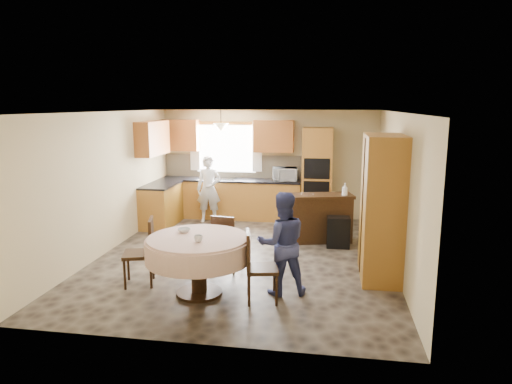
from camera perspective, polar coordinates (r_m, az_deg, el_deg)
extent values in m
cube|color=brown|center=(8.07, -1.40, -8.07)|extent=(5.00, 6.00, 0.01)
cube|color=white|center=(7.63, -1.49, 9.98)|extent=(5.00, 6.00, 0.01)
cube|color=tan|center=(10.68, 1.53, 3.52)|extent=(5.00, 0.02, 2.50)
cube|color=tan|center=(4.91, -7.96, -5.44)|extent=(5.00, 0.02, 2.50)
cube|color=tan|center=(8.57, -18.12, 1.14)|extent=(0.02, 6.00, 2.50)
cube|color=tan|center=(7.70, 17.17, 0.14)|extent=(0.02, 6.00, 2.50)
cube|color=white|center=(10.80, -3.76, 5.45)|extent=(1.40, 0.03, 1.10)
cube|color=white|center=(10.94, -7.67, 5.71)|extent=(0.22, 0.02, 1.15)
cube|color=white|center=(10.60, 0.15, 5.65)|extent=(0.22, 0.02, 1.15)
cube|color=#CD8136|center=(10.67, -3.24, -0.91)|extent=(3.30, 0.60, 0.88)
cube|color=black|center=(10.59, -3.26, 1.53)|extent=(3.30, 0.64, 0.04)
cube|color=#CD8136|center=(10.21, -11.75, -1.67)|extent=(0.60, 1.20, 0.88)
cube|color=black|center=(10.12, -11.85, 0.88)|extent=(0.64, 1.20, 0.04)
cube|color=tan|center=(10.82, -2.95, 3.24)|extent=(3.30, 0.02, 0.55)
cube|color=#C86E32|center=(10.92, -9.37, 7.02)|extent=(0.85, 0.33, 0.72)
cube|color=#C86E32|center=(10.43, 2.25, 6.98)|extent=(0.90, 0.33, 0.72)
cube|color=#C86E32|center=(10.05, -12.80, 6.57)|extent=(0.33, 1.20, 0.72)
cube|color=#CD8136|center=(10.31, 7.64, 2.09)|extent=(0.66, 0.62, 2.12)
cube|color=black|center=(9.97, 7.62, 2.90)|extent=(0.56, 0.01, 0.45)
cube|color=black|center=(10.05, 7.55, 0.08)|extent=(0.56, 0.01, 0.45)
cone|color=beige|center=(10.30, -4.40, 8.08)|extent=(0.36, 0.36, 0.18)
cube|color=#35220E|center=(8.92, 8.05, -3.41)|extent=(1.30, 0.79, 0.87)
cube|color=black|center=(8.63, 10.23, -4.95)|extent=(0.43, 0.31, 0.58)
cube|color=#CD8136|center=(7.13, 15.49, -1.89)|extent=(0.57, 1.14, 2.19)
cylinder|color=#35220E|center=(6.48, -7.16, -9.43)|extent=(0.21, 0.21, 0.76)
cylinder|color=#35220E|center=(6.61, -7.09, -12.36)|extent=(0.64, 0.64, 0.04)
cylinder|color=#F2E6C6|center=(6.34, -7.25, -5.85)|extent=(1.39, 1.39, 0.05)
cylinder|color=#F2E6C6|center=(6.39, -7.22, -7.14)|extent=(1.45, 1.45, 0.30)
cube|color=#35220E|center=(6.96, -14.47, -7.54)|extent=(0.54, 0.54, 0.05)
cube|color=#35220E|center=(6.86, -12.96, -5.33)|extent=(0.16, 0.40, 0.51)
cylinder|color=#35220E|center=(6.96, -16.40, -9.75)|extent=(0.04, 0.04, 0.44)
cylinder|color=#35220E|center=(6.82, -13.56, -10.06)|extent=(0.04, 0.04, 0.44)
cylinder|color=#35220E|center=(7.27, -15.14, -8.78)|extent=(0.04, 0.04, 0.44)
cylinder|color=#35220E|center=(7.13, -12.41, -9.04)|extent=(0.04, 0.04, 0.44)
cube|color=#35220E|center=(7.35, -3.63, -6.49)|extent=(0.45, 0.45, 0.05)
cube|color=#35220E|center=(7.12, -4.18, -4.94)|extent=(0.38, 0.09, 0.47)
cylinder|color=#35220E|center=(7.31, -5.22, -8.48)|extent=(0.03, 0.03, 0.41)
cylinder|color=#35220E|center=(7.23, -2.57, -8.65)|extent=(0.03, 0.03, 0.41)
cylinder|color=#35220E|center=(7.62, -4.58, -7.64)|extent=(0.03, 0.03, 0.41)
cylinder|color=#35220E|center=(7.55, -2.04, -7.79)|extent=(0.03, 0.03, 0.41)
cube|color=#35220E|center=(6.21, 0.77, -9.58)|extent=(0.50, 0.50, 0.05)
cube|color=#35220E|center=(6.11, -1.02, -7.23)|extent=(0.12, 0.40, 0.50)
cylinder|color=#35220E|center=(6.16, -1.18, -12.12)|extent=(0.04, 0.04, 0.43)
cylinder|color=#35220E|center=(6.11, 2.23, -12.33)|extent=(0.04, 0.04, 0.43)
cylinder|color=#35220E|center=(6.48, -0.60, -10.89)|extent=(0.04, 0.04, 0.43)
cylinder|color=#35220E|center=(6.44, 2.63, -11.07)|extent=(0.04, 0.04, 0.43)
cube|color=gold|center=(8.72, 16.16, 4.43)|extent=(0.05, 0.62, 0.52)
cube|color=silver|center=(8.72, 15.97, 4.44)|extent=(0.01, 0.52, 0.41)
imported|color=silver|center=(10.31, 3.60, 2.23)|extent=(0.59, 0.45, 0.30)
imported|color=silver|center=(10.28, -5.92, 0.36)|extent=(0.58, 0.41, 1.50)
imported|color=navy|center=(6.37, 3.28, -6.43)|extent=(0.84, 0.73, 1.46)
imported|color=#B2B2B2|center=(8.82, 6.42, -0.43)|extent=(0.27, 0.27, 0.06)
imported|color=silver|center=(8.80, 11.04, 0.17)|extent=(0.14, 0.14, 0.29)
imported|color=#B2B2B2|center=(6.11, -7.21, -5.80)|extent=(0.12, 0.12, 0.09)
imported|color=#B2B2B2|center=(6.59, -8.99, -4.76)|extent=(0.24, 0.24, 0.06)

